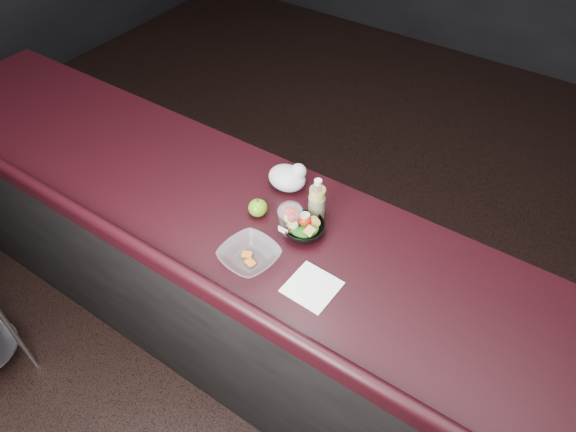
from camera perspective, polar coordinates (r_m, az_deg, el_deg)
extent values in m
plane|color=black|center=(2.60, -3.45, -21.93)|extent=(8.00, 8.00, 0.00)
cube|color=black|center=(2.28, 0.57, -11.37)|extent=(4.00, 0.65, 0.98)
cube|color=black|center=(1.88, 0.68, -2.79)|extent=(4.06, 0.71, 0.04)
cylinder|color=#AEAEB3|center=(2.73, -28.52, -10.84)|extent=(0.02, 0.02, 0.72)
cylinder|color=gold|center=(1.88, 3.22, 1.34)|extent=(0.06, 0.06, 0.15)
cylinder|color=white|center=(1.88, 3.22, 1.34)|extent=(0.06, 0.06, 0.15)
cone|color=white|center=(1.83, 3.33, 3.28)|extent=(0.06, 0.06, 0.03)
cylinder|color=white|center=(1.81, 3.36, 3.78)|extent=(0.03, 0.03, 0.02)
cylinder|color=#072D99|center=(1.88, 3.22, 1.34)|extent=(0.06, 0.06, 0.07)
ellipsoid|color=white|center=(1.81, 0.23, 0.57)|extent=(0.09, 0.09, 0.05)
ellipsoid|color=#2F760D|center=(1.93, -3.37, 0.92)|extent=(0.07, 0.07, 0.07)
cylinder|color=black|center=(1.90, -3.41, 1.71)|extent=(0.01, 0.01, 0.01)
ellipsoid|color=silver|center=(2.03, -0.11, 4.25)|extent=(0.15, 0.13, 0.09)
sphere|color=silver|center=(2.00, 1.14, 4.95)|extent=(0.07, 0.07, 0.07)
imported|color=black|center=(1.86, 1.78, -1.43)|extent=(0.20, 0.20, 0.05)
cylinder|color=#0F470C|center=(1.85, 1.78, -1.22)|extent=(0.11, 0.11, 0.01)
ellipsoid|color=#A91C07|center=(1.85, 1.89, -0.44)|extent=(0.05, 0.05, 0.04)
cylinder|color=beige|center=(1.83, 1.91, 0.05)|extent=(0.03, 0.03, 0.01)
ellipsoid|color=white|center=(1.84, 0.67, -0.98)|extent=(0.03, 0.03, 0.04)
imported|color=silver|center=(1.78, -4.32, -4.45)|extent=(0.22, 0.22, 0.05)
cube|color=#990F0C|center=(1.80, -4.59, -4.29)|extent=(0.04, 0.04, 0.01)
cube|color=#990F0C|center=(1.78, -4.21, -5.19)|extent=(0.04, 0.04, 0.01)
cube|color=white|center=(1.72, 2.69, -7.88)|extent=(0.17, 0.17, 0.00)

